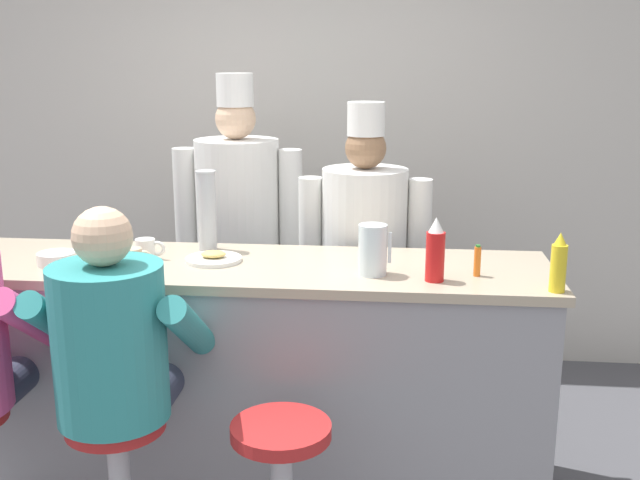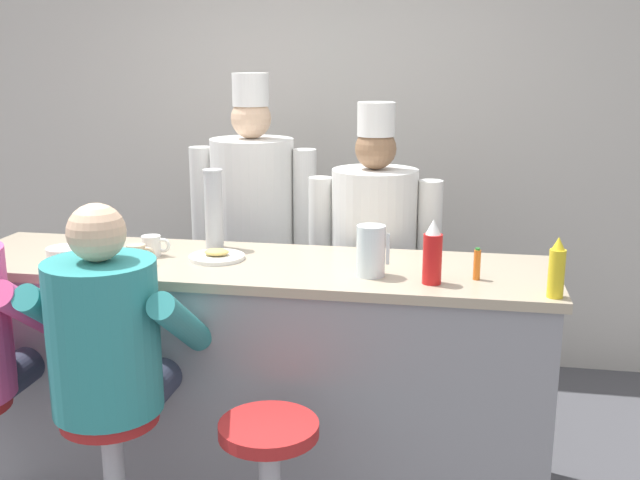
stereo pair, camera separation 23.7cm
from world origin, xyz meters
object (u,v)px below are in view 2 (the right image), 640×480
empty_stool_round (269,474)px  cook_in_whites_near (253,224)px  cereal_bowl (65,253)px  cook_in_whites_far (374,256)px  breakfast_plate (217,256)px  coffee_mug_white (152,246)px  ketchup_bottle_red (432,254)px  cup_stack_steel (214,209)px  coffee_mug_tan (137,255)px  diner_seated_teal (109,346)px  water_pitcher_clear (371,251)px  mustard_bottle_yellow (557,269)px  hot_sauce_bottle_orange (477,264)px

empty_stool_round → cook_in_whites_near: cook_in_whites_near is taller
cereal_bowl → cook_in_whites_far: 1.47m
cook_in_whites_near → breakfast_plate: bearing=-84.8°
coffee_mug_white → breakfast_plate: bearing=-0.9°
ketchup_bottle_red → cup_stack_steel: bearing=158.9°
ketchup_bottle_red → coffee_mug_tan: (-1.24, 0.05, -0.08)m
coffee_mug_white → cook_in_whites_near: size_ratio=0.07×
diner_seated_teal → water_pitcher_clear: bearing=27.5°
mustard_bottle_yellow → coffee_mug_tan: (-1.70, 0.14, -0.06)m
diner_seated_teal → cook_in_whites_far: (0.85, 1.19, 0.07)m
cup_stack_steel → diner_seated_teal: cup_stack_steel is taller
hot_sauce_bottle_orange → cook_in_whites_near: 1.56m
cereal_bowl → coffee_mug_tan: 0.35m
coffee_mug_tan → cook_in_whites_near: cook_in_whites_near is taller
hot_sauce_bottle_orange → coffee_mug_white: size_ratio=0.98×
cup_stack_steel → cereal_bowl: bearing=-151.3°
ketchup_bottle_red → cook_in_whites_far: 0.87m
empty_stool_round → water_pitcher_clear: bearing=59.4°
hot_sauce_bottle_orange → cup_stack_steel: (-1.19, 0.31, 0.12)m
cup_stack_steel → diner_seated_teal: bearing=-100.8°
water_pitcher_clear → empty_stool_round: 0.94m
water_pitcher_clear → empty_stool_round: bearing=-120.6°
breakfast_plate → empty_stool_round: size_ratio=0.39×
mustard_bottle_yellow → cook_in_whites_near: size_ratio=0.13×
coffee_mug_tan → empty_stool_round: 1.09m
breakfast_plate → diner_seated_teal: bearing=-110.4°
diner_seated_teal → empty_stool_round: bearing=-3.2°
ketchup_bottle_red → breakfast_plate: 0.96m
breakfast_plate → coffee_mug_tan: bearing=-155.1°
mustard_bottle_yellow → water_pitcher_clear: (-0.70, 0.16, -0.00)m
cook_in_whites_near → water_pitcher_clear: bearing=-53.0°
mustard_bottle_yellow → diner_seated_teal: diner_seated_teal is taller
water_pitcher_clear → empty_stool_round: size_ratio=0.33×
coffee_mug_tan → hot_sauce_bottle_orange: bearing=1.3°
water_pitcher_clear → coffee_mug_white: bearing=172.2°
breakfast_plate → cereal_bowl: 0.66m
mustard_bottle_yellow → coffee_mug_tan: mustard_bottle_yellow is taller
empty_stool_round → cook_in_whites_near: 1.71m
mustard_bottle_yellow → cereal_bowl: mustard_bottle_yellow is taller
ketchup_bottle_red → breakfast_plate: bearing=168.3°
mustard_bottle_yellow → empty_stool_round: 1.29m
mustard_bottle_yellow → water_pitcher_clear: size_ratio=1.10×
ketchup_bottle_red → cereal_bowl: 1.59m
hot_sauce_bottle_orange → water_pitcher_clear: 0.42m
coffee_mug_tan → empty_stool_round: bearing=-35.8°
coffee_mug_white → cook_in_whites_far: cook_in_whites_far is taller
water_pitcher_clear → cook_in_whites_far: cook_in_whites_far is taller
coffee_mug_white → water_pitcher_clear: bearing=-7.8°
cup_stack_steel → water_pitcher_clear: bearing=-23.2°
coffee_mug_tan → coffee_mug_white: coffee_mug_white is taller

